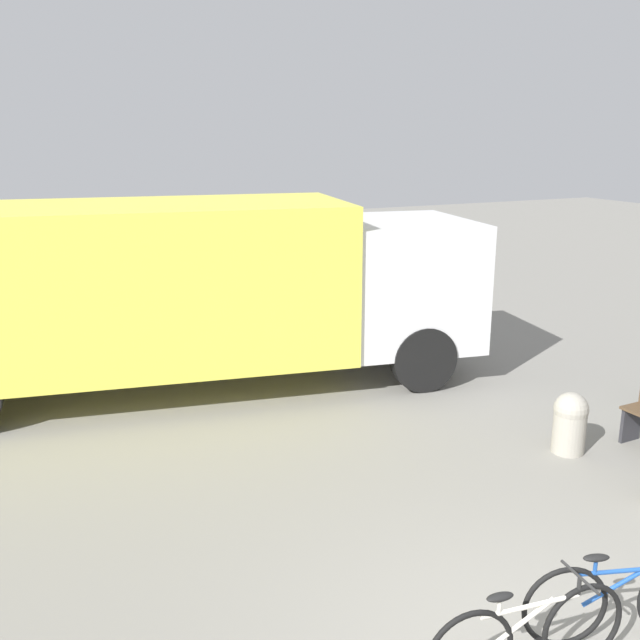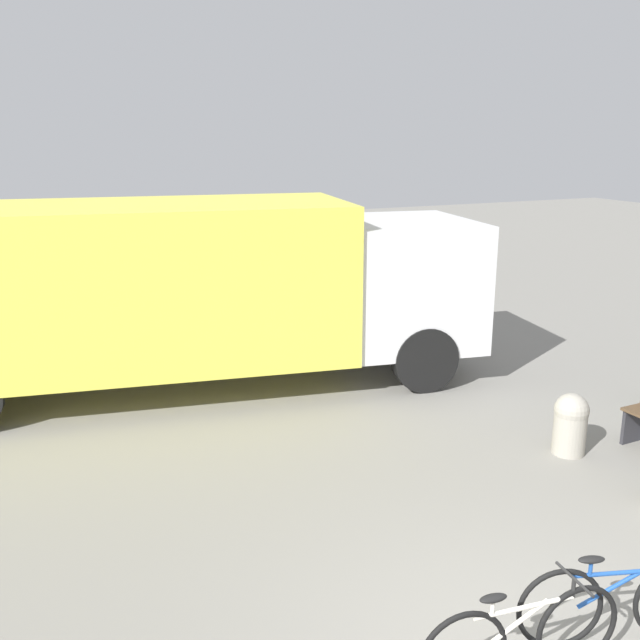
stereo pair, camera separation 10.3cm
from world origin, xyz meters
TOP-DOWN VIEW (x-y plane):
  - delivery_truck at (-1.10, 7.44)m, footprint 9.85×4.05m
  - bicycle_middle at (-0.25, 0.07)m, footprint 1.70×0.44m
  - bicycle_far at (0.75, 0.09)m, footprint 1.64×0.61m
  - bollard_far_bench at (2.94, 2.99)m, footprint 0.44×0.44m

SIDE VIEW (x-z plane):
  - bicycle_middle at x=-0.25m, z-range -0.02..0.79m
  - bicycle_far at x=0.75m, z-range -0.02..0.79m
  - bollard_far_bench at x=2.94m, z-range 0.02..0.84m
  - delivery_truck at x=-1.10m, z-range 0.20..3.18m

